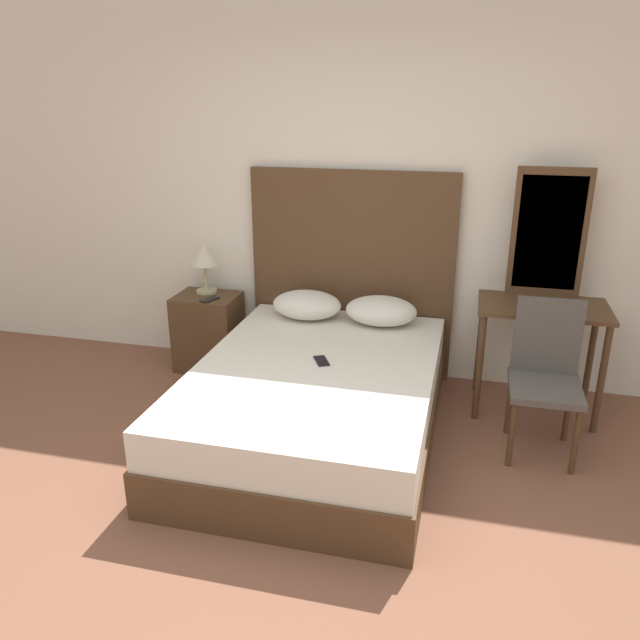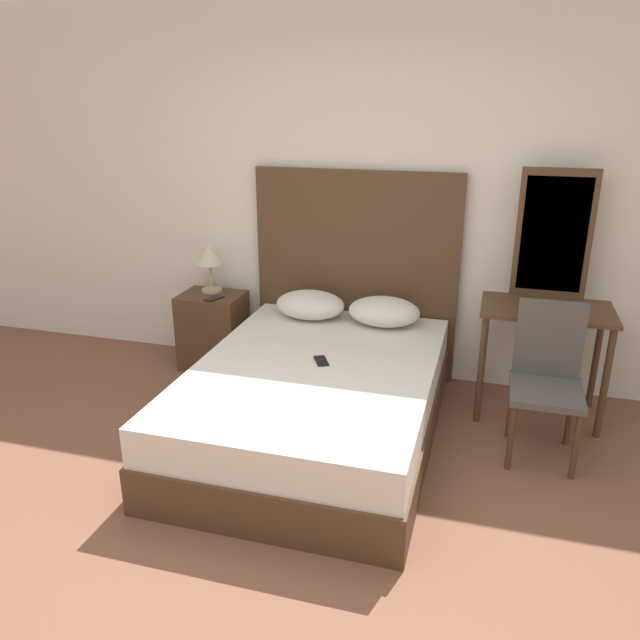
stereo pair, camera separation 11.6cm
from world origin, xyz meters
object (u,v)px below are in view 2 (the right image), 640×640
Objects in this scene: phone_on_bed at (321,361)px; chair at (547,373)px; nightstand at (213,330)px; table_lamp at (210,256)px; bed at (315,401)px; phone_on_nightstand at (214,298)px; vanity_desk at (545,329)px.

chair is (1.32, 0.19, 0.00)m from phone_on_bed.
table_lamp is (-0.03, 0.08, 0.58)m from nightstand.
chair is (1.34, 0.24, 0.26)m from bed.
phone_on_bed is 1.47m from table_lamp.
bed is at bearing -169.82° from chair.
phone_on_nightstand is (-1.01, 0.74, 0.35)m from bed.
bed is at bearing -39.39° from table_lamp.
phone_on_nightstand reaches higher than bed.
vanity_desk reaches higher than bed.
chair is at bearing 10.18° from bed.
phone_on_nightstand is at bearing 143.75° from bed.
table_lamp is (-1.11, 0.91, 0.63)m from bed.
nightstand is at bearing 126.26° from phone_on_nightstand.
bed is 1.56m from vanity_desk.
table_lamp is at bearing 120.07° from phone_on_nightstand.
bed is 2.25× the size of chair.
table_lamp is 0.47× the size of vanity_desk.
vanity_desk is at bearing -0.82° from phone_on_nightstand.
vanity_desk is (2.45, -0.20, -0.26)m from table_lamp.
table_lamp is 2.47m from vanity_desk.
phone_on_bed is at bearing -35.51° from nightstand.
phone_on_bed is 0.28× the size of nightstand.
vanity_desk is (2.42, -0.13, 0.32)m from nightstand.
nightstand is 2.50m from chair.
table_lamp is 0.34m from phone_on_nightstand.
phone_on_nightstand reaches higher than nightstand.
table_lamp is at bearing 164.72° from chair.
table_lamp is at bearing 175.26° from vanity_desk.
bed is 2.51× the size of vanity_desk.
phone_on_nightstand is (-1.03, 0.69, 0.09)m from phone_on_bed.
vanity_desk is at bearing 26.59° from phone_on_bed.
phone_on_nightstand is 2.35m from vanity_desk.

